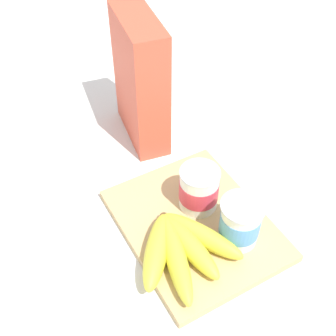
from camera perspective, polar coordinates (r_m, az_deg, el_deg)
name	(u,v)px	position (r m, az deg, el deg)	size (l,w,h in m)	color
ground_plane	(195,227)	(0.79, 3.51, -7.78)	(2.40, 2.40, 0.00)	silver
cutting_board	(195,224)	(0.79, 3.53, -7.43)	(0.30, 0.24, 0.02)	tan
cereal_box	(141,81)	(0.89, -3.62, 11.34)	(0.18, 0.07, 0.27)	#D85138
yogurt_cup_front	(199,189)	(0.77, 4.08, -2.75)	(0.07, 0.07, 0.08)	white
yogurt_cup_back	(240,222)	(0.73, 9.45, -7.05)	(0.07, 0.07, 0.09)	white
banana_bunch	(180,247)	(0.72, 1.63, -10.39)	(0.19, 0.19, 0.04)	yellow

